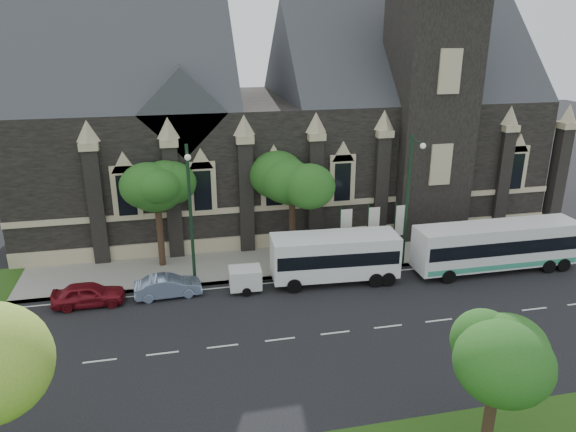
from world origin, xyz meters
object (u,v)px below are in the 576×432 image
object	(u,v)px
tree_park_east	(501,349)
box_trailer	(245,278)
tree_walk_left	(159,184)
sedan	(168,286)
street_lamp_near	(409,194)
banner_flag_right	(398,223)
shuttle_bus	(335,255)
street_lamp_mid	(190,209)
car_far_red	(88,294)
banner_flag_center	(371,226)
tour_coach	(496,245)
tree_walk_right	(295,175)
banner_flag_left	(344,228)

from	to	relation	value
tree_park_east	box_trailer	world-z (taller)	tree_park_east
tree_walk_left	sedan	xyz separation A→B (m)	(0.15, -4.59, -5.08)
street_lamp_near	banner_flag_right	bearing A→B (deg)	81.44
street_lamp_near	sedan	world-z (taller)	street_lamp_near
banner_flag_right	shuttle_bus	world-z (taller)	banner_flag_right
street_lamp_mid	car_far_red	distance (m)	7.68
street_lamp_near	box_trailer	bearing A→B (deg)	-173.39
banner_flag_center	car_far_red	distance (m)	18.79
tour_coach	shuttle_bus	xyz separation A→B (m)	(-10.86, 0.75, 0.00)
tree_walk_right	banner_flag_left	xyz separation A→B (m)	(3.08, -1.71, -3.43)
box_trailer	sedan	distance (m)	4.66
tree_park_east	sedan	size ratio (longest dim) A/B	1.58
tree_park_east	box_trailer	xyz separation A→B (m)	(-7.17, 15.14, -3.77)
tree_walk_right	box_trailer	bearing A→B (deg)	-130.71
banner_flag_left	street_lamp_mid	bearing A→B (deg)	-169.50
box_trailer	banner_flag_left	bearing A→B (deg)	25.99
tree_walk_left	street_lamp_mid	xyz separation A→B (m)	(1.80, -3.61, -0.62)
tree_park_east	banner_flag_right	distance (m)	18.91
street_lamp_mid	tree_park_east	bearing A→B (deg)	-58.21
banner_flag_left	banner_flag_right	size ratio (longest dim) A/B	1.00
tree_walk_left	street_lamp_mid	world-z (taller)	street_lamp_mid
banner_flag_center	tour_coach	bearing A→B (deg)	-26.95
tree_park_east	banner_flag_left	bearing A→B (deg)	89.65
tree_walk_left	shuttle_bus	size ratio (longest dim) A/B	0.94
street_lamp_near	shuttle_bus	xyz separation A→B (m)	(-5.24, -1.08, -3.34)
shuttle_bus	sedan	size ratio (longest dim) A/B	2.04
street_lamp_mid	shuttle_bus	xyz separation A→B (m)	(8.76, -1.08, -3.34)
banner_flag_center	street_lamp_mid	bearing A→B (deg)	-171.18
shuttle_bus	car_far_red	world-z (taller)	shuttle_bus
tree_park_east	tree_walk_left	size ratio (longest dim) A/B	0.82
tree_walk_right	shuttle_bus	distance (m)	6.39
tree_walk_right	street_lamp_mid	world-z (taller)	street_lamp_mid
street_lamp_mid	box_trailer	size ratio (longest dim) A/B	3.17
tree_park_east	banner_flag_center	world-z (taller)	tree_park_east
tree_park_east	banner_flag_right	world-z (taller)	tree_park_east
tour_coach	tree_walk_left	bearing A→B (deg)	165.74
tour_coach	box_trailer	xyz separation A→B (m)	(-16.62, 0.55, -0.92)
box_trailer	tree_park_east	bearing A→B (deg)	-62.26
banner_flag_left	car_far_red	xyz separation A→B (m)	(-16.47, -3.01, -1.68)
street_lamp_near	tree_walk_right	bearing A→B (deg)	151.94
tree_park_east	tree_walk_left	world-z (taller)	tree_walk_left
street_lamp_near	banner_flag_center	bearing A→B (deg)	131.93
tree_park_east	tour_coach	world-z (taller)	tree_park_east
tree_park_east	street_lamp_mid	world-z (taller)	street_lamp_mid
street_lamp_mid	box_trailer	xyz separation A→B (m)	(3.00, -1.27, -4.26)
tree_walk_right	tree_walk_left	size ratio (longest dim) A/B	1.02
tree_walk_right	street_lamp_near	xyz separation A→B (m)	(6.79, -3.62, -0.71)
banner_flag_left	banner_flag_right	bearing A→B (deg)	0.00
banner_flag_left	banner_flag_right	world-z (taller)	same
tree_park_east	banner_flag_left	distance (m)	18.46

